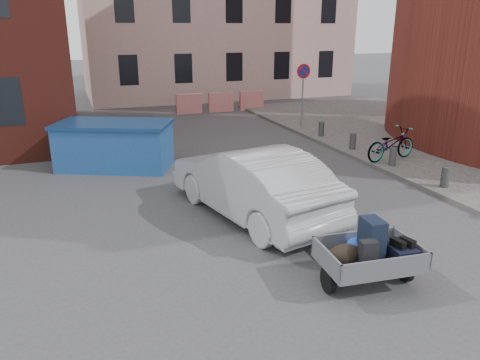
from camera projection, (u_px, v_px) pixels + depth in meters
name	position (u px, v px, depth m)	size (l,w,h in m)	color
ground	(252.00, 243.00, 9.53)	(120.00, 120.00, 0.00)	#38383A
sidewalk	(476.00, 151.00, 16.35)	(9.00, 24.00, 0.12)	#474442
no_parking_sign	(303.00, 82.00, 19.32)	(0.60, 0.09, 2.65)	gray
bollards	(393.00, 157.00, 14.40)	(0.22, 9.02, 0.55)	#3A3A3D
barriers	(221.00, 102.00, 24.13)	(4.70, 0.18, 1.00)	red
trailer	(369.00, 254.00, 7.78)	(1.69, 1.87, 1.20)	black
dumpster	(115.00, 145.00, 14.44)	(3.86, 3.05, 1.44)	#1F4D93
silver_car	(252.00, 182.00, 10.71)	(1.72, 4.94, 1.63)	#A5A7AC
bicycle	(391.00, 144.00, 14.95)	(0.68, 1.96, 1.03)	black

